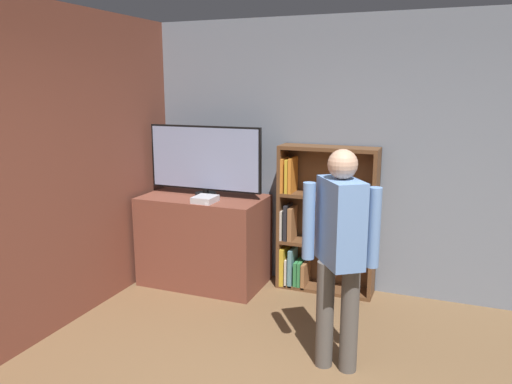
{
  "coord_description": "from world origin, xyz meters",
  "views": [
    {
      "loc": [
        0.78,
        -2.04,
        2.05
      ],
      "look_at": [
        -0.73,
        1.76,
        1.17
      ],
      "focal_mm": 35.0,
      "sensor_mm": 36.0,
      "label": 1
    }
  ],
  "objects_px": {
    "game_console": "(205,199)",
    "person": "(340,244)",
    "bookshelf": "(318,224)",
    "television": "(205,160)"
  },
  "relations": [
    {
      "from": "game_console",
      "to": "bookshelf",
      "type": "distance_m",
      "value": 1.15
    },
    {
      "from": "bookshelf",
      "to": "person",
      "type": "xyz_separation_m",
      "value": [
        0.51,
        -1.38,
        0.27
      ]
    },
    {
      "from": "bookshelf",
      "to": "person",
      "type": "bearing_deg",
      "value": -69.71
    },
    {
      "from": "television",
      "to": "bookshelf",
      "type": "distance_m",
      "value": 1.32
    },
    {
      "from": "television",
      "to": "person",
      "type": "bearing_deg",
      "value": -35.06
    },
    {
      "from": "bookshelf",
      "to": "person",
      "type": "height_order",
      "value": "person"
    },
    {
      "from": "game_console",
      "to": "person",
      "type": "height_order",
      "value": "person"
    },
    {
      "from": "television",
      "to": "game_console",
      "type": "xyz_separation_m",
      "value": [
        0.13,
        -0.27,
        -0.34
      ]
    },
    {
      "from": "television",
      "to": "game_console",
      "type": "distance_m",
      "value": 0.46
    },
    {
      "from": "television",
      "to": "bookshelf",
      "type": "xyz_separation_m",
      "value": [
        1.14,
        0.22,
        -0.62
      ]
    }
  ]
}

